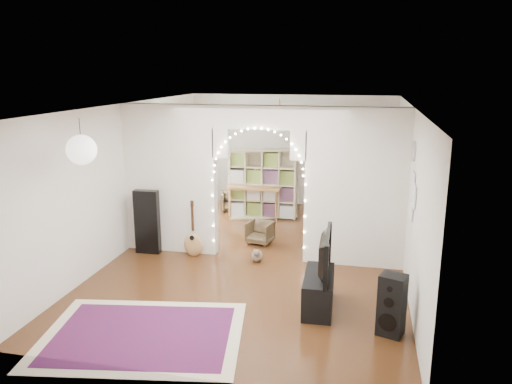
% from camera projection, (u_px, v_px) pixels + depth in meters
% --- Properties ---
extents(floor, '(7.50, 7.50, 0.00)m').
position_uv_depth(floor, '(259.00, 256.00, 9.02)').
color(floor, black).
rests_on(floor, ground).
extents(ceiling, '(5.00, 7.50, 0.02)m').
position_uv_depth(ceiling, '(260.00, 105.00, 8.37)').
color(ceiling, white).
rests_on(ceiling, wall_back).
extents(wall_back, '(5.00, 0.02, 2.70)m').
position_uv_depth(wall_back, '(291.00, 150.00, 12.25)').
color(wall_back, silver).
rests_on(wall_back, floor).
extents(wall_front, '(5.00, 0.02, 2.70)m').
position_uv_depth(wall_front, '(183.00, 262.00, 5.14)').
color(wall_front, silver).
rests_on(wall_front, floor).
extents(wall_left, '(0.02, 7.50, 2.70)m').
position_uv_depth(wall_left, '(127.00, 177.00, 9.22)').
color(wall_left, silver).
rests_on(wall_left, floor).
extents(wall_right, '(0.02, 7.50, 2.70)m').
position_uv_depth(wall_right, '(408.00, 191.00, 8.17)').
color(wall_right, silver).
rests_on(wall_right, floor).
extents(divider_wall, '(5.00, 0.20, 2.70)m').
position_uv_depth(divider_wall, '(259.00, 179.00, 8.68)').
color(divider_wall, silver).
rests_on(divider_wall, floor).
extents(fairy_lights, '(1.64, 0.04, 1.60)m').
position_uv_depth(fairy_lights, '(258.00, 174.00, 8.52)').
color(fairy_lights, '#FFEABF').
rests_on(fairy_lights, divider_wall).
extents(window, '(0.04, 1.20, 1.40)m').
position_uv_depth(window, '(166.00, 154.00, 10.88)').
color(window, white).
rests_on(window, wall_left).
extents(wall_clock, '(0.03, 0.31, 0.31)m').
position_uv_depth(wall_clock, '(414.00, 151.00, 7.43)').
color(wall_clock, white).
rests_on(wall_clock, wall_right).
extents(picture_frames, '(0.02, 0.50, 0.70)m').
position_uv_depth(picture_frames, '(413.00, 197.00, 7.19)').
color(picture_frames, white).
rests_on(picture_frames, wall_right).
extents(paper_lantern, '(0.40, 0.40, 0.40)m').
position_uv_depth(paper_lantern, '(82.00, 150.00, 6.60)').
color(paper_lantern, white).
rests_on(paper_lantern, ceiling).
extents(ceiling_fan, '(1.10, 1.10, 0.30)m').
position_uv_depth(ceiling_fan, '(280.00, 113.00, 10.34)').
color(ceiling_fan, '#AD9639').
rests_on(ceiling_fan, ceiling).
extents(area_rug, '(2.77, 2.26, 0.02)m').
position_uv_depth(area_rug, '(142.00, 335.00, 6.33)').
color(area_rug, maroon).
rests_on(area_rug, floor).
extents(guitar_case, '(0.45, 0.16, 1.18)m').
position_uv_depth(guitar_case, '(147.00, 222.00, 9.06)').
color(guitar_case, black).
rests_on(guitar_case, floor).
extents(acoustic_guitar, '(0.36, 0.16, 0.88)m').
position_uv_depth(acoustic_guitar, '(193.00, 236.00, 8.93)').
color(acoustic_guitar, '#AD7C45').
rests_on(acoustic_guitar, floor).
extents(tabby_cat, '(0.22, 0.44, 0.29)m').
position_uv_depth(tabby_cat, '(257.00, 255.00, 8.73)').
color(tabby_cat, brown).
rests_on(tabby_cat, floor).
extents(floor_speaker, '(0.38, 0.36, 0.80)m').
position_uv_depth(floor_speaker, '(392.00, 305.00, 6.27)').
color(floor_speaker, black).
rests_on(floor_speaker, floor).
extents(media_console, '(0.43, 1.01, 0.50)m').
position_uv_depth(media_console, '(318.00, 291.00, 7.01)').
color(media_console, black).
rests_on(media_console, floor).
extents(tv, '(0.18, 1.08, 0.62)m').
position_uv_depth(tv, '(320.00, 254.00, 6.88)').
color(tv, black).
rests_on(tv, media_console).
extents(bookcase, '(1.56, 0.91, 1.57)m').
position_uv_depth(bookcase, '(263.00, 183.00, 11.27)').
color(bookcase, beige).
rests_on(bookcase, floor).
extents(dining_table, '(1.21, 0.82, 0.76)m').
position_uv_depth(dining_table, '(256.00, 188.00, 11.29)').
color(dining_table, brown).
rests_on(dining_table, floor).
extents(flower_vase, '(0.19, 0.19, 0.19)m').
position_uv_depth(flower_vase, '(256.00, 180.00, 11.25)').
color(flower_vase, silver).
rests_on(flower_vase, dining_table).
extents(dining_chair_left, '(0.64, 0.65, 0.47)m').
position_uv_depth(dining_chair_left, '(232.00, 201.00, 11.91)').
color(dining_chair_left, '#483924').
rests_on(dining_chair_left, floor).
extents(dining_chair_right, '(0.55, 0.56, 0.43)m').
position_uv_depth(dining_chair_right, '(260.00, 233.00, 9.66)').
color(dining_chair_right, '#483924').
rests_on(dining_chair_right, floor).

